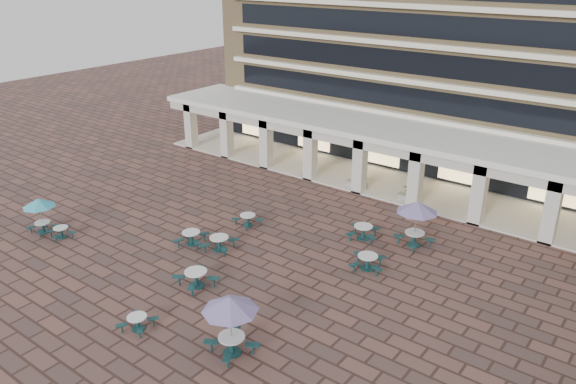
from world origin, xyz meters
name	(u,v)px	position (x,y,z in m)	size (l,w,h in m)	color
ground	(273,273)	(0.00, 0.00, 0.00)	(120.00, 120.00, 0.00)	brown
retail_arcade	(404,149)	(0.00, 14.80, 3.00)	(42.00, 6.60, 4.40)	white
picnic_table_0	(61,231)	(-12.54, -4.42, 0.39)	(1.68, 1.68, 0.65)	#164242
picnic_table_2	(137,322)	(-1.73, -7.47, 0.40)	(1.73, 1.73, 0.67)	#164242
picnic_table_4	(39,204)	(-14.00, -4.71, 1.88)	(1.91, 1.91, 2.21)	#164242
picnic_table_5	(196,277)	(-2.25, -3.36, 0.52)	(2.21, 2.21, 0.86)	#164242
picnic_table_6	(230,306)	(2.74, -6.15, 2.33)	(2.37, 2.37, 2.74)	#164242
picnic_table_8	(219,242)	(-3.97, 0.12, 0.49)	(2.16, 2.16, 0.82)	#164242
picnic_table_9	(191,237)	(-5.76, -0.34, 0.47)	(2.15, 2.15, 0.79)	#164242
picnic_table_10	(363,231)	(1.79, 6.31, 0.49)	(2.19, 2.19, 0.82)	#164242
picnic_table_11	(417,209)	(4.58, 7.33, 2.32)	(2.37, 2.37, 2.74)	#164242
picnic_table_12	(248,219)	(-4.79, 3.52, 0.43)	(1.82, 1.82, 0.72)	#164242
picnic_table_13	(368,261)	(3.78, 3.36, 0.48)	(2.18, 2.18, 0.81)	#164242
planter_left	(357,182)	(-2.59, 12.90, 0.47)	(1.50, 0.76, 1.21)	#989893
planter_right	(409,195)	(1.53, 12.90, 0.54)	(1.50, 0.74, 1.31)	#989893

